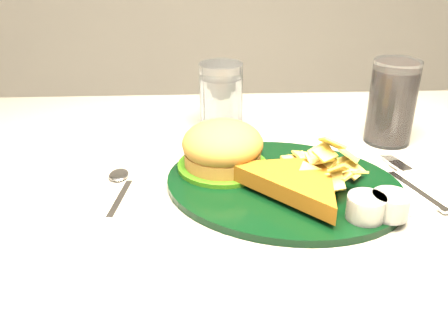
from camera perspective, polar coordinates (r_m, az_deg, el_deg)
The scene contains 5 objects.
dinner_plate at distance 0.69m, azimuth 6.93°, elevation 0.34°, with size 0.34×0.28×0.08m, color black, non-canonical shape.
water_glass at distance 0.89m, azimuth -0.34°, elevation 8.10°, with size 0.08×0.08×0.12m, color white.
cola_glass at distance 0.88m, azimuth 18.65°, elevation 7.13°, with size 0.08×0.08×0.14m, color black.
fork_napkin at distance 0.75m, azimuth 20.95°, elevation -2.14°, with size 0.12×0.15×0.01m, color silver, non-canonical shape.
spoon at distance 0.69m, azimuth -11.81°, elevation -3.27°, with size 0.04×0.14×0.01m, color silver, non-canonical shape.
Camera 1 is at (-0.04, -0.64, 1.09)m, focal length 40.00 mm.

